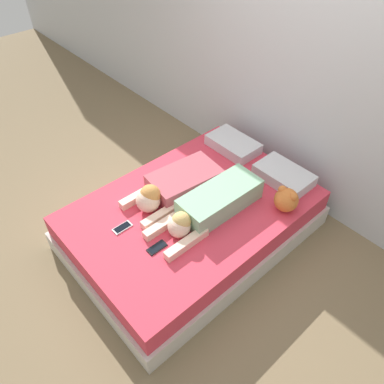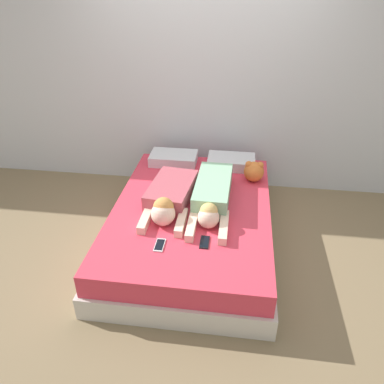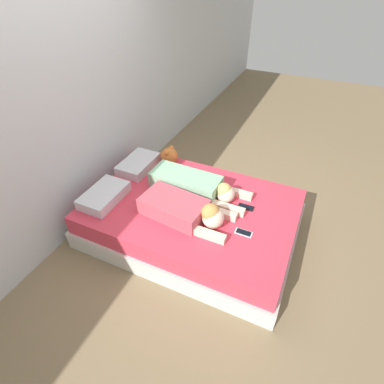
{
  "view_description": "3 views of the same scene",
  "coord_description": "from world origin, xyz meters",
  "px_view_note": "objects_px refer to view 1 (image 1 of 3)",
  "views": [
    {
      "loc": [
        1.7,
        -1.52,
        2.71
      ],
      "look_at": [
        0.0,
        0.0,
        0.56
      ],
      "focal_mm": 35.0,
      "sensor_mm": 36.0,
      "label": 1
    },
    {
      "loc": [
        0.38,
        -2.86,
        2.31
      ],
      "look_at": [
        0.0,
        0.0,
        0.56
      ],
      "focal_mm": 35.0,
      "sensor_mm": 36.0,
      "label": 2
    },
    {
      "loc": [
        -2.1,
        -0.97,
        2.41
      ],
      "look_at": [
        0.0,
        0.0,
        0.56
      ],
      "focal_mm": 28.0,
      "sensor_mm": 36.0,
      "label": 3
    }
  ],
  "objects_px": {
    "cell_phone_right": "(157,248)",
    "cell_phone_left": "(122,228)",
    "plush_toy": "(286,199)",
    "person_right": "(211,205)",
    "pillow_head_left": "(233,144)",
    "person_left": "(174,186)",
    "pillow_head_right": "(284,175)",
    "bed": "(192,221)"
  },
  "relations": [
    {
      "from": "pillow_head_left",
      "to": "plush_toy",
      "type": "bearing_deg",
      "value": -18.03
    },
    {
      "from": "bed",
      "to": "cell_phone_left",
      "type": "xyz_separation_m",
      "value": [
        -0.18,
        -0.6,
        0.21
      ]
    },
    {
      "from": "cell_phone_right",
      "to": "person_left",
      "type": "bearing_deg",
      "value": 127.68
    },
    {
      "from": "person_left",
      "to": "cell_phone_left",
      "type": "bearing_deg",
      "value": -87.23
    },
    {
      "from": "bed",
      "to": "pillow_head_left",
      "type": "bearing_deg",
      "value": 110.81
    },
    {
      "from": "pillow_head_left",
      "to": "cell_phone_right",
      "type": "bearing_deg",
      "value": -70.12
    },
    {
      "from": "pillow_head_left",
      "to": "person_left",
      "type": "xyz_separation_m",
      "value": [
        0.12,
        -0.87,
        0.04
      ]
    },
    {
      "from": "cell_phone_right",
      "to": "cell_phone_left",
      "type": "bearing_deg",
      "value": -166.44
    },
    {
      "from": "cell_phone_left",
      "to": "cell_phone_right",
      "type": "bearing_deg",
      "value": 13.56
    },
    {
      "from": "bed",
      "to": "person_right",
      "type": "distance_m",
      "value": 0.35
    },
    {
      "from": "person_left",
      "to": "person_right",
      "type": "distance_m",
      "value": 0.39
    },
    {
      "from": "bed",
      "to": "cell_phone_right",
      "type": "height_order",
      "value": "cell_phone_right"
    },
    {
      "from": "bed",
      "to": "cell_phone_right",
      "type": "bearing_deg",
      "value": -71.65
    },
    {
      "from": "cell_phone_left",
      "to": "plush_toy",
      "type": "xyz_separation_m",
      "value": [
        0.74,
        1.16,
        0.1
      ]
    },
    {
      "from": "pillow_head_left",
      "to": "plush_toy",
      "type": "relative_size",
      "value": 2.38
    },
    {
      "from": "bed",
      "to": "person_left",
      "type": "relative_size",
      "value": 2.33
    },
    {
      "from": "cell_phone_right",
      "to": "plush_toy",
      "type": "distance_m",
      "value": 1.15
    },
    {
      "from": "pillow_head_left",
      "to": "cell_phone_left",
      "type": "bearing_deg",
      "value": -84.33
    },
    {
      "from": "pillow_head_right",
      "to": "person_right",
      "type": "height_order",
      "value": "person_right"
    },
    {
      "from": "person_right",
      "to": "cell_phone_left",
      "type": "xyz_separation_m",
      "value": [
        -0.36,
        -0.65,
        -0.09
      ]
    },
    {
      "from": "cell_phone_left",
      "to": "plush_toy",
      "type": "height_order",
      "value": "plush_toy"
    },
    {
      "from": "bed",
      "to": "pillow_head_left",
      "type": "xyz_separation_m",
      "value": [
        -0.32,
        0.85,
        0.26
      ]
    },
    {
      "from": "cell_phone_left",
      "to": "pillow_head_left",
      "type": "bearing_deg",
      "value": 95.67
    },
    {
      "from": "bed",
      "to": "cell_phone_right",
      "type": "distance_m",
      "value": 0.58
    },
    {
      "from": "pillow_head_left",
      "to": "person_right",
      "type": "distance_m",
      "value": 0.94
    },
    {
      "from": "pillow_head_left",
      "to": "person_left",
      "type": "bearing_deg",
      "value": -82.45
    },
    {
      "from": "bed",
      "to": "pillow_head_right",
      "type": "distance_m",
      "value": 0.94
    },
    {
      "from": "person_right",
      "to": "pillow_head_right",
      "type": "bearing_deg",
      "value": 79.88
    },
    {
      "from": "person_left",
      "to": "plush_toy",
      "type": "height_order",
      "value": "person_left"
    },
    {
      "from": "cell_phone_left",
      "to": "pillow_head_right",
      "type": "bearing_deg",
      "value": 70.98
    },
    {
      "from": "pillow_head_left",
      "to": "pillow_head_right",
      "type": "relative_size",
      "value": 1.0
    },
    {
      "from": "pillow_head_left",
      "to": "plush_toy",
      "type": "distance_m",
      "value": 0.93
    },
    {
      "from": "cell_phone_right",
      "to": "person_right",
      "type": "bearing_deg",
      "value": 89.26
    },
    {
      "from": "person_right",
      "to": "plush_toy",
      "type": "height_order",
      "value": "plush_toy"
    },
    {
      "from": "person_right",
      "to": "cell_phone_right",
      "type": "distance_m",
      "value": 0.57
    },
    {
      "from": "person_right",
      "to": "cell_phone_right",
      "type": "height_order",
      "value": "person_right"
    },
    {
      "from": "pillow_head_left",
      "to": "cell_phone_left",
      "type": "relative_size",
      "value": 3.21
    },
    {
      "from": "plush_toy",
      "to": "person_right",
      "type": "bearing_deg",
      "value": -126.83
    },
    {
      "from": "pillow_head_right",
      "to": "cell_phone_right",
      "type": "bearing_deg",
      "value": -96.27
    },
    {
      "from": "person_left",
      "to": "cell_phone_left",
      "type": "xyz_separation_m",
      "value": [
        0.03,
        -0.57,
        -0.09
      ]
    },
    {
      "from": "cell_phone_right",
      "to": "bed",
      "type": "bearing_deg",
      "value": 108.35
    },
    {
      "from": "pillow_head_left",
      "to": "pillow_head_right",
      "type": "distance_m",
      "value": 0.64
    }
  ]
}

